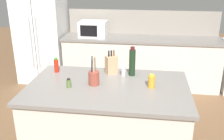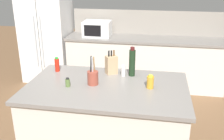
# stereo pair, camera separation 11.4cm
# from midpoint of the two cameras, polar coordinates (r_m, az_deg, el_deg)

# --- Properties ---
(back_counter_run) EXTENTS (2.92, 0.66, 0.94)m
(back_counter_run) POSITION_cam_midpoint_polar(r_m,az_deg,el_deg) (5.04, 5.57, 1.82)
(back_counter_run) COLOR beige
(back_counter_run) RESTS_ON ground_plane
(wall_backsplash) EXTENTS (2.88, 0.03, 0.46)m
(wall_backsplash) POSITION_cam_midpoint_polar(r_m,az_deg,el_deg) (5.16, 6.00, 10.31)
(wall_backsplash) COLOR gray
(wall_backsplash) RESTS_ON back_counter_run
(kitchen_island) EXTENTS (1.76, 1.09, 0.94)m
(kitchen_island) POSITION_cam_midpoint_polar(r_m,az_deg,el_deg) (3.08, -1.98, -11.41)
(kitchen_island) COLOR beige
(kitchen_island) RESTS_ON ground_plane
(refrigerator) EXTENTS (0.89, 0.75, 1.73)m
(refrigerator) POSITION_cam_midpoint_polar(r_m,az_deg,el_deg) (5.39, -15.53, 6.79)
(refrigerator) COLOR white
(refrigerator) RESTS_ON ground_plane
(microwave) EXTENTS (0.50, 0.39, 0.29)m
(microwave) POSITION_cam_midpoint_polar(r_m,az_deg,el_deg) (4.98, -4.78, 8.93)
(microwave) COLOR white
(microwave) RESTS_ON back_counter_run
(knife_block) EXTENTS (0.16, 0.15, 0.29)m
(knife_block) POSITION_cam_midpoint_polar(r_m,az_deg,el_deg) (3.15, -1.19, 1.19)
(knife_block) COLOR tan
(knife_block) RESTS_ON kitchen_island
(utensil_crock) EXTENTS (0.12, 0.12, 0.32)m
(utensil_crock) POSITION_cam_midpoint_polar(r_m,az_deg,el_deg) (2.86, -5.12, -1.65)
(utensil_crock) COLOR brown
(utensil_crock) RESTS_ON kitchen_island
(salt_shaker) EXTENTS (0.05, 0.05, 0.13)m
(salt_shaker) POSITION_cam_midpoint_polar(r_m,az_deg,el_deg) (3.10, 1.46, -0.14)
(salt_shaker) COLOR silver
(salt_shaker) RESTS_ON kitchen_island
(honey_jar) EXTENTS (0.08, 0.08, 0.15)m
(honey_jar) POSITION_cam_midpoint_polar(r_m,az_deg,el_deg) (2.81, 7.44, -2.48)
(honey_jar) COLOR gold
(honey_jar) RESTS_ON kitchen_island
(wine_bottle) EXTENTS (0.07, 0.07, 0.35)m
(wine_bottle) POSITION_cam_midpoint_polar(r_m,az_deg,el_deg) (3.08, 3.36, 1.71)
(wine_bottle) COLOR black
(wine_bottle) RESTS_ON kitchen_island
(spice_jar_oregano) EXTENTS (0.05, 0.05, 0.10)m
(spice_jar_oregano) POSITION_cam_midpoint_polar(r_m,az_deg,el_deg) (2.85, -10.52, -2.86)
(spice_jar_oregano) COLOR #567038
(spice_jar_oregano) RESTS_ON kitchen_island
(hot_sauce_bottle) EXTENTS (0.06, 0.06, 0.18)m
(hot_sauce_bottle) POSITION_cam_midpoint_polar(r_m,az_deg,el_deg) (3.28, -12.99, 0.97)
(hot_sauce_bottle) COLOR red
(hot_sauce_bottle) RESTS_ON kitchen_island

